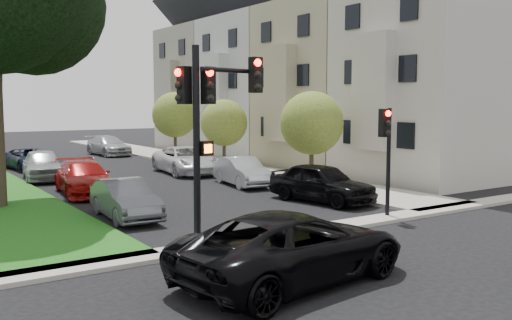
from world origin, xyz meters
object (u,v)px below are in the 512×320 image
car_parked_1 (242,171)px  car_parked_7 (43,165)px  car_parked_0 (322,183)px  car_cross_near (293,247)px  car_parked_4 (108,146)px  car_parked_6 (84,178)px  car_parked_8 (30,159)px  small_tree_b (224,123)px  car_parked_2 (186,160)px  small_tree_a (312,123)px  car_parked_5 (125,199)px  traffic_signal_main (210,110)px  traffic_signal_secondary (386,142)px  small_tree_c (175,115)px

car_parked_1 → car_parked_7: 10.55m
car_parked_1 → car_parked_0: bearing=-79.3°
car_cross_near → car_parked_4: car_cross_near is taller
car_parked_6 → car_parked_8: 10.89m
small_tree_b → car_parked_8: size_ratio=0.91×
car_parked_8 → car_parked_2: bearing=-52.5°
small_tree_b → car_parked_2: size_ratio=0.76×
small_tree_a → car_parked_4: bearing=97.2°
small_tree_b → car_parked_5: small_tree_b is taller
car_parked_7 → car_parked_1: bearing=-36.0°
car_parked_1 → car_parked_5: 8.71m
car_parked_6 → traffic_signal_main: bearing=-82.5°
traffic_signal_secondary → car_parked_5: size_ratio=0.93×
traffic_signal_secondary → car_parked_8: (-6.93, 21.88, -2.02)m
small_tree_b → car_parked_4: small_tree_b is taller
car_parked_2 → traffic_signal_secondary: bearing=-83.9°
car_parked_1 → traffic_signal_secondary: bearing=-82.3°
small_tree_a → car_parked_1: (-2.63, 2.02, -2.33)m
car_parked_7 → car_parked_8: bearing=93.8°
traffic_signal_secondary → car_parked_1: 9.55m
small_tree_c → car_parked_4: 7.01m
car_cross_near → car_parked_1: (6.94, 13.07, -0.11)m
car_parked_2 → car_parked_5: (-7.39, -10.05, -0.08)m
traffic_signal_secondary → small_tree_c: bearing=83.0°
traffic_signal_main → car_parked_2: traffic_signal_main is taller
car_parked_6 → car_parked_7: (-0.37, 5.80, 0.06)m
small_tree_c → car_parked_5: 20.09m
small_tree_b → car_cross_near: size_ratio=0.72×
car_parked_1 → car_parked_4: 18.82m
car_parked_8 → traffic_signal_secondary: bearing=-80.0°
small_tree_a → car_parked_2: bearing=109.9°
car_parked_2 → car_parked_4: (0.14, 13.15, -0.04)m
car_cross_near → car_parked_0: bearing=-52.1°
car_parked_1 → car_parked_8: car_parked_1 is taller
small_tree_b → car_parked_6: (-9.75, -4.52, -2.05)m
traffic_signal_secondary → car_parked_5: (-7.43, 4.98, -1.98)m
small_tree_c → car_parked_2: small_tree_c is taller
car_parked_8 → car_parked_4: bearing=34.3°
small_tree_a → car_parked_6: 10.66m
car_parked_2 → car_parked_7: 7.54m
small_tree_b → car_parked_1: small_tree_b is taller
car_parked_6 → car_parked_1: bearing=-6.4°
traffic_signal_main → car_parked_5: 5.88m
small_tree_c → car_parked_8: small_tree_c is taller
small_tree_b → traffic_signal_secondary: (-2.73, -15.51, -0.12)m
car_parked_2 → car_parked_7: bearing=172.4°
car_parked_1 → car_parked_5: (-7.53, -4.37, -0.01)m
car_parked_4 → car_parked_6: size_ratio=1.00×
car_parked_2 → car_parked_4: size_ratio=1.10×
car_cross_near → car_parked_8: size_ratio=1.25×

